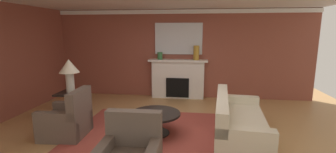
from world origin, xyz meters
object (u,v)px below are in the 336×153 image
Objects in this scene: coffee_table at (156,118)px; armchair_near_window at (67,121)px; sofa at (238,125)px; side_table at (72,105)px; mantel_mirror at (179,39)px; vase_mantel_left at (160,56)px; fireplace at (178,80)px; table_lamp at (69,69)px; vase_mantel_right at (196,53)px.

armchair_near_window is at bearing -169.62° from coffee_table.
side_table is at bearing 172.79° from sofa.
armchair_near_window is 1.74m from coffee_table.
mantel_mirror is at bearing 115.57° from sofa.
side_table is 3.15× the size of vase_mantel_left.
vase_mantel_left is at bearing -162.82° from mantel_mirror.
armchair_near_window is 0.79m from side_table.
fireplace is 2.77m from coffee_table.
mantel_mirror reaches higher than table_lamp.
mantel_mirror is at bearing 48.15° from table_lamp.
table_lamp reaches higher than armchair_near_window.
sofa is at bearing -64.43° from mantel_mirror.
mantel_mirror reaches higher than vase_mantel_left.
side_table is 0.82m from table_lamp.
armchair_near_window is 1.21m from table_lamp.
coffee_table is (-0.20, -2.88, -1.49)m from mantel_mirror.
side_table is 2.98m from vase_mantel_left.
vase_mantel_left reaches higher than coffee_table.
coffee_table is at bearing 178.27° from sofa.
side_table is 1.62× the size of vase_mantel_right.
table_lamp is 1.74× the size of vase_mantel_right.
sofa is 2.29× the size of armchair_near_window.
table_lamp is 3.38× the size of vase_mantel_left.
table_lamp is at bearing -140.22° from vase_mantel_right.
coffee_table is (-0.20, -2.76, -0.23)m from fireplace.
armchair_near_window is (-3.31, -0.27, 0.01)m from sofa.
armchair_near_window is at bearing -175.42° from sofa.
vase_mantel_right is at bearing -17.18° from mantel_mirror.
table_lamp is (-2.21, -2.47, -0.61)m from mantel_mirror.
fireplace is 1.01m from vase_mantel_right.
side_table is (-2.21, -2.47, -1.43)m from mantel_mirror.
fireplace is 8.11× the size of vase_mantel_left.
fireplace reaches higher than side_table.
armchair_near_window is (-1.91, -3.19, -1.52)m from mantel_mirror.
coffee_table is 2.90m from vase_mantel_left.
armchair_near_window is at bearing -67.59° from side_table.
mantel_mirror is 0.77m from vase_mantel_left.
armchair_near_window is at bearing -129.19° from vase_mantel_right.
armchair_near_window is 1.27× the size of table_lamp.
sofa is 3.32m from armchair_near_window.
side_table is 0.93× the size of table_lamp.
side_table is at bearing 112.41° from armchair_near_window.
coffee_table is 1.33× the size of table_lamp.
vase_mantel_right reaches higher than armchair_near_window.
coffee_table is 2.05m from side_table.
sofa is at bearing -54.72° from vase_mantel_left.
fireplace is 1.27m from mantel_mirror.
vase_mantel_right is at bearing 74.53° from coffee_table.
table_lamp is 2.84m from vase_mantel_left.
sofa is (1.40, -2.92, -1.53)m from mantel_mirror.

